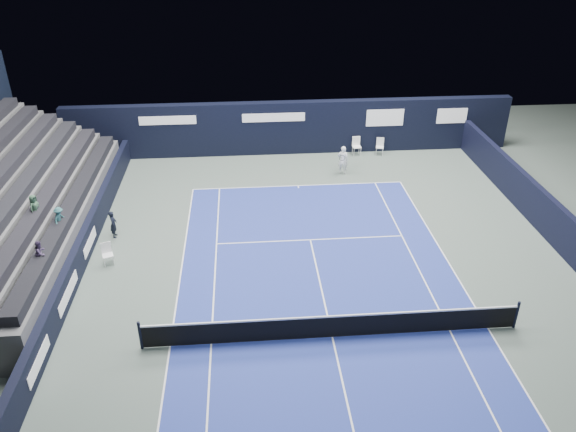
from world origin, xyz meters
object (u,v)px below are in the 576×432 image
line_judge_chair (107,252)px  tennis_net (333,326)px  folding_chair_back_b (380,145)px  folding_chair_back_a (356,143)px  tennis_player (343,160)px

line_judge_chair → tennis_net: tennis_net is taller
line_judge_chair → tennis_net: bearing=-50.7°
folding_chair_back_b → tennis_net: bearing=-94.6°
folding_chair_back_a → line_judge_chair: (-12.34, -10.66, -0.17)m
tennis_player → line_judge_chair: bearing=-144.2°
tennis_net → tennis_player: 13.50m
tennis_player → tennis_net: bearing=-101.0°
folding_chair_back_a → tennis_net: 16.38m
folding_chair_back_b → tennis_player: (-2.65, -2.54, 0.23)m
folding_chair_back_a → tennis_net: tennis_net is taller
folding_chair_back_b → line_judge_chair: (-13.73, -10.52, -0.03)m
folding_chair_back_b → tennis_player: tennis_player is taller
tennis_net → folding_chair_back_b: bearing=71.7°
folding_chair_back_a → line_judge_chair: size_ratio=1.13×
folding_chair_back_b → line_judge_chair: size_ratio=1.05×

